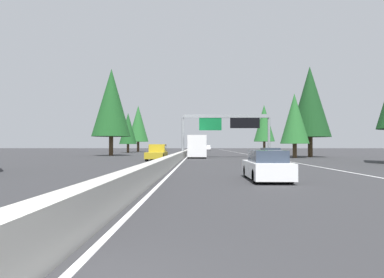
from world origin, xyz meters
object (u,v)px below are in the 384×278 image
at_px(conifer_left_near, 111,103).
at_px(conifer_left_far, 138,124).
at_px(sedan_mid_left, 198,149).
at_px(conifer_right_mid, 310,102).
at_px(sedan_near_right, 267,166).
at_px(conifer_right_near, 295,119).
at_px(conifer_left_mid, 128,129).
at_px(sedan_mid_right, 270,156).
at_px(sign_gantry_overhead, 227,123).
at_px(oncoming_near, 157,152).
at_px(conifer_right_far, 264,123).
at_px(pickup_near_center, 208,148).
at_px(bus_far_right, 197,146).

distance_m(conifer_left_near, conifer_left_far, 33.95).
distance_m(sedan_mid_left, conifer_right_mid, 61.71).
bearing_deg(sedan_near_right, conifer_right_mid, -21.71).
height_order(conifer_right_near, conifer_left_mid, conifer_left_mid).
height_order(sedan_mid_right, sedan_mid_left, same).
xyz_separation_m(sign_gantry_overhead, conifer_left_far, (42.75, 20.59, 2.79)).
bearing_deg(conifer_left_mid, conifer_right_mid, -130.98).
height_order(conifer_left_near, conifer_left_mid, conifer_left_near).
bearing_deg(conifer_right_near, conifer_left_near, 70.80).
relative_size(sign_gantry_overhead, sedan_near_right, 2.88).
distance_m(sign_gantry_overhead, sedan_mid_left, 61.65).
bearing_deg(conifer_left_near, sedan_near_right, -155.45).
bearing_deg(conifer_left_near, oncoming_near, -150.56).
bearing_deg(conifer_right_far, conifer_left_near, 136.50).
height_order(conifer_right_mid, conifer_right_far, conifer_right_mid).
distance_m(pickup_near_center, conifer_left_mid, 53.47).
xyz_separation_m(conifer_right_mid, conifer_left_near, (6.36, 31.69, 0.76)).
bearing_deg(conifer_left_far, pickup_near_center, -27.84).
bearing_deg(oncoming_near, pickup_near_center, 174.65).
height_order(conifer_left_near, conifer_left_far, conifer_left_near).
height_order(oncoming_near, conifer_right_mid, conifer_right_mid).
bearing_deg(conifer_left_far, conifer_left_mid, 177.74).
bearing_deg(conifer_left_near, conifer_left_mid, 4.97).
bearing_deg(conifer_left_near, sedan_mid_right, -135.36).
bearing_deg(sign_gantry_overhead, conifer_right_near, -96.21).
xyz_separation_m(sedan_mid_right, bus_far_right, (15.01, 7.46, 1.03)).
bearing_deg(sedan_mid_left, conifer_right_far, -134.46).
distance_m(sedan_near_right, conifer_right_mid, 37.04).
relative_size(pickup_near_center, conifer_left_near, 0.38).
bearing_deg(conifer_right_near, conifer_right_mid, -43.44).
relative_size(sedan_mid_right, conifer_left_near, 0.30).
height_order(sedan_near_right, bus_far_right, bus_far_right).
xyz_separation_m(sign_gantry_overhead, pickup_near_center, (80.88, 0.46, -4.01)).
bearing_deg(conifer_right_far, sedan_mid_left, 45.54).
relative_size(sedan_mid_left, conifer_left_far, 0.35).
distance_m(sign_gantry_overhead, conifer_right_near, 9.40).
xyz_separation_m(sign_gantry_overhead, conifer_right_near, (-1.01, -9.33, 0.53)).
bearing_deg(conifer_left_near, bus_far_right, -116.88).
height_order(sedan_mid_left, oncoming_near, oncoming_near).
relative_size(conifer_right_near, conifer_right_mid, 0.66).
bearing_deg(conifer_right_near, pickup_near_center, 6.81).
relative_size(bus_far_right, conifer_left_mid, 1.20).
xyz_separation_m(sedan_mid_right, conifer_left_mid, (45.39, 24.20, 5.12)).
height_order(sign_gantry_overhead, conifer_left_near, conifer_left_near).
height_order(sedan_mid_right, conifer_left_mid, conifer_left_mid).
height_order(conifer_right_near, conifer_right_mid, conifer_right_mid).
xyz_separation_m(oncoming_near, conifer_right_far, (52.69, -22.79, 6.94)).
bearing_deg(sedan_mid_right, sign_gantry_overhead, 13.09).
bearing_deg(bus_far_right, sign_gantry_overhead, -107.92).
xyz_separation_m(sedan_near_right, sedan_mid_right, (17.55, -3.92, 0.00)).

